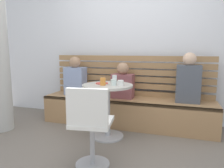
% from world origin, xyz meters
% --- Properties ---
extents(ground, '(8.00, 8.00, 0.00)m').
position_xyz_m(ground, '(0.00, 0.00, 0.00)').
color(ground, '#70665B').
extents(back_wall, '(5.20, 0.10, 2.90)m').
position_xyz_m(back_wall, '(0.00, 1.64, 1.45)').
color(back_wall, silver).
rests_on(back_wall, ground).
extents(booth_bench, '(2.70, 0.52, 0.44)m').
position_xyz_m(booth_bench, '(0.00, 1.20, 0.22)').
color(booth_bench, '#A87C51').
rests_on(booth_bench, ground).
extents(booth_backrest, '(2.65, 0.04, 0.67)m').
position_xyz_m(booth_backrest, '(0.00, 1.44, 0.78)').
color(booth_backrest, '#9A7249').
rests_on(booth_backrest, booth_bench).
extents(cafe_table, '(0.68, 0.68, 0.74)m').
position_xyz_m(cafe_table, '(-0.13, 0.66, 0.52)').
color(cafe_table, '#ADADB2').
rests_on(cafe_table, ground).
extents(white_chair, '(0.45, 0.45, 0.85)m').
position_xyz_m(white_chair, '(-0.03, -0.15, 0.46)').
color(white_chair, '#ADADB2').
rests_on(white_chair, ground).
extents(person_adult, '(0.34, 0.22, 0.73)m').
position_xyz_m(person_adult, '(0.92, 1.24, 0.76)').
color(person_adult, '#4C515B').
rests_on(person_adult, booth_bench).
extents(person_child_left, '(0.34, 0.22, 0.56)m').
position_xyz_m(person_child_left, '(-0.06, 1.22, 0.69)').
color(person_child_left, brown).
rests_on(person_child_left, booth_bench).
extents(person_child_middle, '(0.34, 0.22, 0.65)m').
position_xyz_m(person_child_middle, '(-0.90, 1.23, 0.73)').
color(person_child_middle, '#8C9EC6').
rests_on(person_child_middle, booth_bench).
extents(cup_tumbler_orange, '(0.07, 0.07, 0.10)m').
position_xyz_m(cup_tumbler_orange, '(-0.16, 0.58, 0.79)').
color(cup_tumbler_orange, orange).
rests_on(cup_tumbler_orange, cafe_table).
extents(cup_ceramic_white, '(0.08, 0.08, 0.07)m').
position_xyz_m(cup_ceramic_white, '(0.06, 0.63, 0.78)').
color(cup_ceramic_white, white).
rests_on(cup_ceramic_white, cafe_table).
extents(cup_glass_short, '(0.08, 0.08, 0.08)m').
position_xyz_m(cup_glass_short, '(-0.03, 0.62, 0.78)').
color(cup_glass_short, silver).
rests_on(cup_glass_short, cafe_table).
extents(cup_water_clear, '(0.07, 0.07, 0.11)m').
position_xyz_m(cup_water_clear, '(-0.08, 0.83, 0.80)').
color(cup_water_clear, white).
rests_on(cup_water_clear, cafe_table).
extents(plate_small, '(0.17, 0.17, 0.01)m').
position_xyz_m(plate_small, '(-0.23, 0.71, 0.75)').
color(plate_small, '#DB4C42').
rests_on(plate_small, cafe_table).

